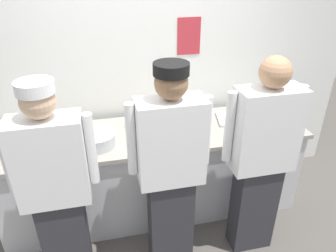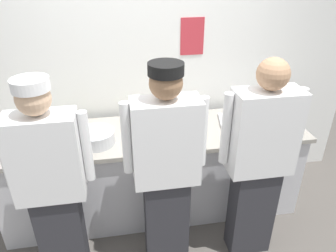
{
  "view_description": "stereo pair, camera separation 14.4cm",
  "coord_description": "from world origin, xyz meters",
  "px_view_note": "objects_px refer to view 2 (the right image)",
  "views": [
    {
      "loc": [
        -0.44,
        -2.13,
        2.34
      ],
      "look_at": [
        0.13,
        0.36,
        0.96
      ],
      "focal_mm": 34.21,
      "sensor_mm": 36.0,
      "label": 1
    },
    {
      "loc": [
        -0.3,
        -2.16,
        2.34
      ],
      "look_at": [
        0.13,
        0.36,
        0.96
      ],
      "focal_mm": 34.21,
      "sensor_mm": 36.0,
      "label": 2
    }
  ],
  "objects_px": {
    "squeeze_bottle_secondary": "(72,129)",
    "ramekin_green_sauce": "(175,123)",
    "chef_center": "(166,168)",
    "chef_far_right": "(259,161)",
    "squeeze_bottle_spare": "(131,119)",
    "ramekin_orange_sauce": "(79,125)",
    "mixing_bowl_steel": "(96,137)",
    "ramekin_red_sauce": "(196,116)",
    "ramekin_yellow_sauce": "(182,130)",
    "chef_near_left": "(52,183)",
    "sheet_tray": "(242,121)",
    "plate_stack_front": "(51,147)",
    "squeeze_bottle_primary": "(64,123)"
  },
  "relations": [
    {
      "from": "chef_near_left",
      "to": "mixing_bowl_steel",
      "type": "distance_m",
      "value": 0.61
    },
    {
      "from": "squeeze_bottle_spare",
      "to": "ramekin_orange_sauce",
      "type": "bearing_deg",
      "value": 171.86
    },
    {
      "from": "squeeze_bottle_spare",
      "to": "ramekin_red_sauce",
      "type": "bearing_deg",
      "value": 6.53
    },
    {
      "from": "sheet_tray",
      "to": "ramekin_green_sauce",
      "type": "distance_m",
      "value": 0.66
    },
    {
      "from": "ramekin_orange_sauce",
      "to": "ramekin_yellow_sauce",
      "type": "bearing_deg",
      "value": -15.17
    },
    {
      "from": "chef_center",
      "to": "chef_far_right",
      "type": "distance_m",
      "value": 0.73
    },
    {
      "from": "squeeze_bottle_secondary",
      "to": "squeeze_bottle_primary",
      "type": "bearing_deg",
      "value": 123.78
    },
    {
      "from": "chef_near_left",
      "to": "squeeze_bottle_spare",
      "type": "xyz_separation_m",
      "value": [
        0.62,
        0.77,
        0.07
      ]
    },
    {
      "from": "plate_stack_front",
      "to": "squeeze_bottle_secondary",
      "type": "relative_size",
      "value": 1.06
    },
    {
      "from": "chef_near_left",
      "to": "sheet_tray",
      "type": "height_order",
      "value": "chef_near_left"
    },
    {
      "from": "ramekin_green_sauce",
      "to": "sheet_tray",
      "type": "bearing_deg",
      "value": -5.41
    },
    {
      "from": "ramekin_green_sauce",
      "to": "squeeze_bottle_primary",
      "type": "bearing_deg",
      "value": 178.34
    },
    {
      "from": "chef_center",
      "to": "ramekin_red_sauce",
      "type": "relative_size",
      "value": 21.4
    },
    {
      "from": "squeeze_bottle_primary",
      "to": "ramekin_yellow_sauce",
      "type": "distance_m",
      "value": 1.08
    },
    {
      "from": "squeeze_bottle_secondary",
      "to": "plate_stack_front",
      "type": "bearing_deg",
      "value": -129.04
    },
    {
      "from": "ramekin_green_sauce",
      "to": "chef_far_right",
      "type": "bearing_deg",
      "value": -55.42
    },
    {
      "from": "chef_center",
      "to": "squeeze_bottle_spare",
      "type": "xyz_separation_m",
      "value": [
        -0.21,
        0.77,
        0.05
      ]
    },
    {
      "from": "sheet_tray",
      "to": "squeeze_bottle_spare",
      "type": "bearing_deg",
      "value": 175.54
    },
    {
      "from": "chef_center",
      "to": "squeeze_bottle_secondary",
      "type": "height_order",
      "value": "chef_center"
    },
    {
      "from": "mixing_bowl_steel",
      "to": "ramekin_green_sauce",
      "type": "bearing_deg",
      "value": 16.92
    },
    {
      "from": "mixing_bowl_steel",
      "to": "squeeze_bottle_primary",
      "type": "height_order",
      "value": "squeeze_bottle_primary"
    },
    {
      "from": "chef_far_right",
      "to": "squeeze_bottle_secondary",
      "type": "bearing_deg",
      "value": 155.43
    },
    {
      "from": "squeeze_bottle_spare",
      "to": "ramekin_green_sauce",
      "type": "bearing_deg",
      "value": -2.95
    },
    {
      "from": "squeeze_bottle_spare",
      "to": "ramekin_orange_sauce",
      "type": "height_order",
      "value": "squeeze_bottle_spare"
    },
    {
      "from": "squeeze_bottle_primary",
      "to": "squeeze_bottle_secondary",
      "type": "relative_size",
      "value": 1.04
    },
    {
      "from": "chef_near_left",
      "to": "ramekin_green_sauce",
      "type": "height_order",
      "value": "chef_near_left"
    },
    {
      "from": "ramekin_red_sauce",
      "to": "ramekin_yellow_sauce",
      "type": "bearing_deg",
      "value": -127.52
    },
    {
      "from": "chef_center",
      "to": "plate_stack_front",
      "type": "distance_m",
      "value": 1.0
    },
    {
      "from": "squeeze_bottle_secondary",
      "to": "chef_center",
      "type": "bearing_deg",
      "value": -41.76
    },
    {
      "from": "squeeze_bottle_secondary",
      "to": "ramekin_yellow_sauce",
      "type": "bearing_deg",
      "value": -4.29
    },
    {
      "from": "squeeze_bottle_primary",
      "to": "squeeze_bottle_secondary",
      "type": "distance_m",
      "value": 0.14
    },
    {
      "from": "squeeze_bottle_secondary",
      "to": "squeeze_bottle_spare",
      "type": "distance_m",
      "value": 0.54
    },
    {
      "from": "sheet_tray",
      "to": "squeeze_bottle_primary",
      "type": "xyz_separation_m",
      "value": [
        -1.68,
        0.09,
        0.08
      ]
    },
    {
      "from": "ramekin_green_sauce",
      "to": "ramekin_yellow_sauce",
      "type": "bearing_deg",
      "value": -76.8
    },
    {
      "from": "plate_stack_front",
      "to": "ramekin_red_sauce",
      "type": "height_order",
      "value": "plate_stack_front"
    },
    {
      "from": "squeeze_bottle_spare",
      "to": "ramekin_green_sauce",
      "type": "distance_m",
      "value": 0.42
    },
    {
      "from": "squeeze_bottle_primary",
      "to": "ramekin_yellow_sauce",
      "type": "xyz_separation_m",
      "value": [
        1.06,
        -0.19,
        -0.07
      ]
    },
    {
      "from": "plate_stack_front",
      "to": "ramekin_red_sauce",
      "type": "bearing_deg",
      "value": 16.1
    },
    {
      "from": "squeeze_bottle_secondary",
      "to": "squeeze_bottle_spare",
      "type": "bearing_deg",
      "value": 11.96
    },
    {
      "from": "sheet_tray",
      "to": "ramekin_red_sauce",
      "type": "height_order",
      "value": "ramekin_red_sauce"
    },
    {
      "from": "ramekin_yellow_sauce",
      "to": "ramekin_green_sauce",
      "type": "relative_size",
      "value": 1.08
    },
    {
      "from": "chef_center",
      "to": "squeeze_bottle_secondary",
      "type": "distance_m",
      "value": 0.98
    },
    {
      "from": "chef_center",
      "to": "ramekin_green_sauce",
      "type": "height_order",
      "value": "chef_center"
    },
    {
      "from": "mixing_bowl_steel",
      "to": "chef_far_right",
      "type": "bearing_deg",
      "value": -23.09
    },
    {
      "from": "chef_far_right",
      "to": "ramekin_green_sauce",
      "type": "height_order",
      "value": "chef_far_right"
    },
    {
      "from": "chef_near_left",
      "to": "squeeze_bottle_secondary",
      "type": "distance_m",
      "value": 0.67
    },
    {
      "from": "chef_far_right",
      "to": "sheet_tray",
      "type": "relative_size",
      "value": 3.93
    },
    {
      "from": "chef_center",
      "to": "squeeze_bottle_primary",
      "type": "height_order",
      "value": "chef_center"
    },
    {
      "from": "squeeze_bottle_secondary",
      "to": "ramekin_green_sauce",
      "type": "distance_m",
      "value": 0.95
    },
    {
      "from": "chef_near_left",
      "to": "ramekin_orange_sauce",
      "type": "height_order",
      "value": "chef_near_left"
    }
  ]
}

